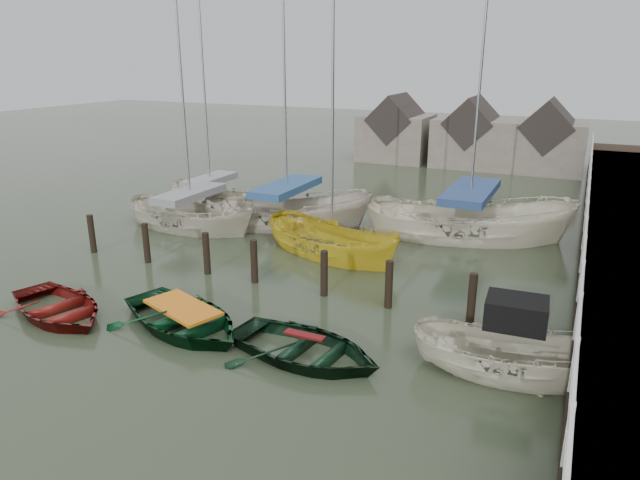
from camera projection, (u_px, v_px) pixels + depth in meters
The scene contains 13 objects.
ground at pixel (235, 329), 14.90m from camera, with size 120.00×120.00×0.00m, color #2B3521.
pier at pixel (629, 243), 19.48m from camera, with size 3.04×32.00×2.70m.
mooring_pilings at pixel (257, 268), 17.77m from camera, with size 13.72×0.22×1.80m.
far_sheds at pixel (469, 136), 36.38m from camera, with size 14.00×4.08×4.39m.
rowboat_red at pixel (59, 316), 15.63m from camera, with size 2.71×3.80×0.79m, color #60110D.
rowboat_green at pixel (184, 329), 14.91m from camera, with size 3.00×4.20×0.87m, color #083117.
rowboat_dkgreen at pixel (305, 358), 13.47m from camera, with size 2.79×3.90×0.81m, color black.
motorboat at pixel (509, 371), 12.74m from camera, with size 4.50×1.92×2.63m.
sailboat_a at pixel (192, 226), 23.59m from camera, with size 6.35×2.65×10.46m.
sailboat_b at pixel (287, 224), 23.96m from camera, with size 7.62×5.16×11.94m.
sailboat_c at pixel (332, 253), 20.57m from camera, with size 6.45×4.23×10.88m.
sailboat_d at pixel (467, 235), 22.42m from camera, with size 8.46×4.72×13.51m.
sailboat_e at pixel (211, 206), 26.82m from camera, with size 5.92×3.83×10.26m.
Camera 1 is at (7.71, -11.23, 6.84)m, focal length 32.00 mm.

